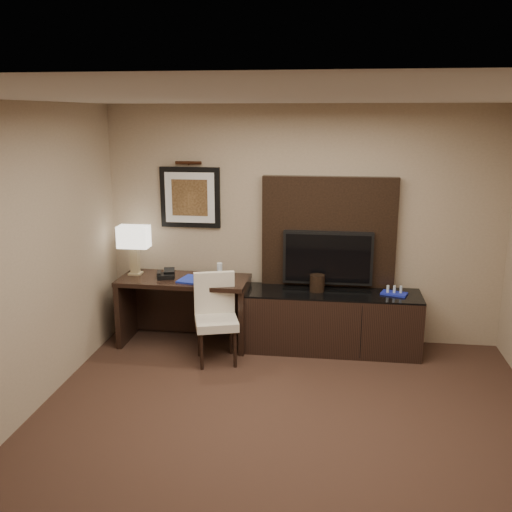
% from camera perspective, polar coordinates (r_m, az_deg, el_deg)
% --- Properties ---
extents(floor, '(4.50, 5.00, 0.01)m').
position_cam_1_polar(floor, '(4.71, 2.49, -19.49)').
color(floor, '#341F17').
rests_on(floor, ground).
extents(ceiling, '(4.50, 5.00, 0.01)m').
position_cam_1_polar(ceiling, '(3.92, 2.92, 15.57)').
color(ceiling, silver).
rests_on(ceiling, wall_back).
extents(wall_back, '(4.50, 0.01, 2.70)m').
position_cam_1_polar(wall_back, '(6.54, 4.66, 3.06)').
color(wall_back, tan).
rests_on(wall_back, floor).
extents(desk, '(1.48, 0.66, 0.78)m').
position_cam_1_polar(desk, '(6.62, -7.13, -5.46)').
color(desk, black).
rests_on(desk, floor).
extents(credenza, '(1.96, 0.55, 0.68)m').
position_cam_1_polar(credenza, '(6.47, 7.45, -6.47)').
color(credenza, black).
rests_on(credenza, floor).
extents(tv_wall_panel, '(1.50, 0.12, 1.30)m').
position_cam_1_polar(tv_wall_panel, '(6.48, 7.27, 2.18)').
color(tv_wall_panel, black).
rests_on(tv_wall_panel, wall_back).
extents(tv, '(1.00, 0.08, 0.60)m').
position_cam_1_polar(tv, '(6.44, 7.19, -0.17)').
color(tv, black).
rests_on(tv, tv_wall_panel).
extents(artwork, '(0.70, 0.04, 0.70)m').
position_cam_1_polar(artwork, '(6.66, -6.59, 5.84)').
color(artwork, black).
rests_on(artwork, wall_back).
extents(picture_light, '(0.04, 0.04, 0.30)m').
position_cam_1_polar(picture_light, '(6.58, -6.78, 9.24)').
color(picture_light, '#3E2013').
rests_on(picture_light, wall_back).
extents(desk_chair, '(0.56, 0.61, 0.91)m').
position_cam_1_polar(desk_chair, '(6.08, -3.98, -6.55)').
color(desk_chair, beige).
rests_on(desk_chair, floor).
extents(table_lamp, '(0.40, 0.29, 0.60)m').
position_cam_1_polar(table_lamp, '(6.68, -12.07, 0.67)').
color(table_lamp, tan).
rests_on(table_lamp, desk).
extents(desk_phone, '(0.22, 0.21, 0.09)m').
position_cam_1_polar(desk_phone, '(6.52, -8.98, -1.79)').
color(desk_phone, black).
rests_on(desk_phone, desk).
extents(blue_folder, '(0.30, 0.36, 0.02)m').
position_cam_1_polar(blue_folder, '(6.41, -6.48, -2.34)').
color(blue_folder, '#182BA0').
rests_on(blue_folder, desk).
extents(book, '(0.18, 0.03, 0.24)m').
position_cam_1_polar(book, '(6.38, -5.97, -1.38)').
color(book, '#B9AE91').
rests_on(book, desk).
extents(water_bottle, '(0.08, 0.08, 0.18)m').
position_cam_1_polar(water_bottle, '(6.42, -3.65, -1.49)').
color(water_bottle, silver).
rests_on(water_bottle, desk).
extents(ice_bucket, '(0.21, 0.21, 0.19)m').
position_cam_1_polar(ice_bucket, '(6.35, 6.13, -2.70)').
color(ice_bucket, black).
rests_on(ice_bucket, credenza).
extents(minibar_tray, '(0.31, 0.24, 0.10)m').
position_cam_1_polar(minibar_tray, '(6.40, 13.67, -3.33)').
color(minibar_tray, '#1925A8').
rests_on(minibar_tray, credenza).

